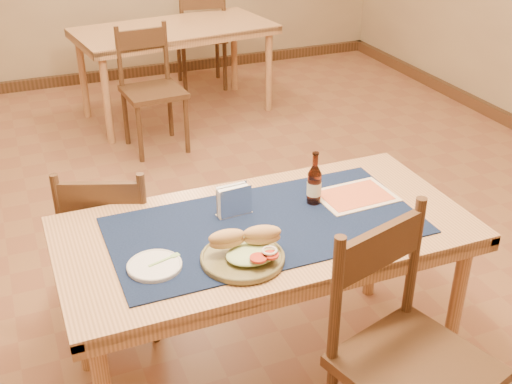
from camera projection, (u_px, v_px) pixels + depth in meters
name	position (u px, v px, depth m)	size (l,w,h in m)	color
room	(196.00, 13.00, 2.83)	(6.04, 7.04, 2.84)	brown
main_table	(266.00, 244.00, 2.53)	(1.60, 0.80, 0.75)	tan
placemat	(266.00, 225.00, 2.48)	(1.20, 0.60, 0.01)	#101D3D
baseboard	(207.00, 265.00, 3.47)	(6.00, 7.00, 0.10)	#4A2D1A
back_table	(175.00, 37.00, 5.26)	(1.67, 0.99, 0.75)	tan
chair_main_far	(114.00, 243.00, 2.91)	(0.53, 0.53, 0.88)	#4A2D1A
chair_main_near	(406.00, 355.00, 2.19)	(0.57, 0.57, 0.99)	#4A2D1A
chair_back_near	(151.00, 87.00, 4.74)	(0.45, 0.45, 0.91)	#4A2D1A
chair_back_far	(201.00, 35.00, 5.95)	(0.50, 0.50, 0.96)	#4A2D1A
sandwich_plate	(245.00, 252.00, 2.26)	(0.30, 0.30, 0.11)	brown
side_plate	(154.00, 265.00, 2.23)	(0.19, 0.19, 0.02)	silver
fork	(167.00, 259.00, 2.25)	(0.12, 0.05, 0.00)	#86B965
beer_bottle	(314.00, 184.00, 2.60)	(0.06, 0.06, 0.22)	#461A0C
napkin_holder	(234.00, 201.00, 2.53)	(0.15, 0.06, 0.13)	silver
menu_card	(355.00, 196.00, 2.68)	(0.33, 0.25, 0.01)	beige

